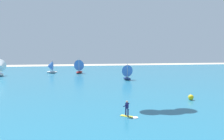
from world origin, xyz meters
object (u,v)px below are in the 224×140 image
Objects in this scene: sailboat_leading at (126,72)px; marker_buoy at (191,97)px; sailboat_trailing at (0,67)px; sailboat_outermost at (50,67)px; kitesurfer at (129,111)px; sailboat_far_left at (80,66)px.

marker_buoy is at bearing -80.07° from sailboat_leading.
sailboat_outermost is at bearing 25.02° from sailboat_trailing.
sailboat_outermost reaches higher than kitesurfer.
sailboat_leading reaches higher than marker_buoy.
marker_buoy is at bearing -43.91° from sailboat_trailing.
sailboat_outermost is 0.89× the size of sailboat_far_left.
sailboat_leading is at bearing 99.93° from marker_buoy.
sailboat_outermost is 27.29m from sailboat_leading.
sailboat_leading is at bearing -57.60° from sailboat_far_left.
kitesurfer is 28.83m from sailboat_leading.
kitesurfer is 2.50× the size of marker_buoy.
sailboat_leading is (6.60, 28.04, 1.23)m from kitesurfer.
sailboat_far_left is at bearing -11.09° from sailboat_outermost.
kitesurfer is 0.40× the size of sailboat_far_left.
kitesurfer is 0.45× the size of sailboat_outermost.
sailboat_far_left reaches higher than sailboat_outermost.
sailboat_far_left is 6.26× the size of marker_buoy.
marker_buoy is at bearing -59.85° from sailboat_outermost.
sailboat_far_left is (21.78, 4.09, -0.26)m from sailboat_trailing.
sailboat_trailing is (-25.90, 40.84, 1.80)m from kitesurfer.
sailboat_leading is (19.88, -18.69, -0.07)m from sailboat_outermost.
sailboat_far_left is at bearing 122.40° from sailboat_leading.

